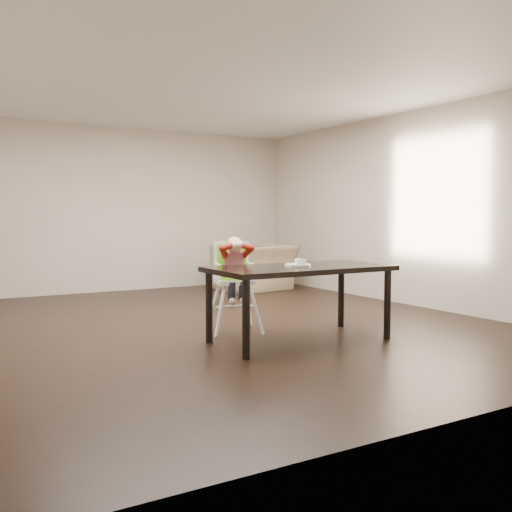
# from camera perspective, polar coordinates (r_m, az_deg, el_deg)

# --- Properties ---
(ground) EXTENTS (7.00, 7.00, 0.00)m
(ground) POSITION_cam_1_polar(r_m,az_deg,el_deg) (6.59, -3.97, -6.87)
(ground) COLOR black
(ground) RESTS_ON ground
(room_walls) EXTENTS (6.02, 7.02, 2.71)m
(room_walls) POSITION_cam_1_polar(r_m,az_deg,el_deg) (6.51, -4.05, 9.40)
(room_walls) COLOR #C0B29F
(room_walls) RESTS_ON ground
(dining_table) EXTENTS (1.80, 0.90, 0.75)m
(dining_table) POSITION_cam_1_polar(r_m,az_deg,el_deg) (5.66, 4.41, -1.80)
(dining_table) COLOR black
(dining_table) RESTS_ON ground
(high_chair) EXTENTS (0.52, 0.52, 1.02)m
(high_chair) POSITION_cam_1_polar(r_m,az_deg,el_deg) (6.15, -2.24, -0.88)
(high_chair) COLOR white
(high_chair) RESTS_ON ground
(plate) EXTENTS (0.33, 0.33, 0.07)m
(plate) POSITION_cam_1_polar(r_m,az_deg,el_deg) (5.61, 4.25, -0.79)
(plate) COLOR white
(plate) RESTS_ON dining_table
(armchair) EXTENTS (1.25, 0.89, 1.02)m
(armchair) POSITION_cam_1_polar(r_m,az_deg,el_deg) (9.59, -0.14, -0.38)
(armchair) COLOR tan
(armchair) RESTS_ON ground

